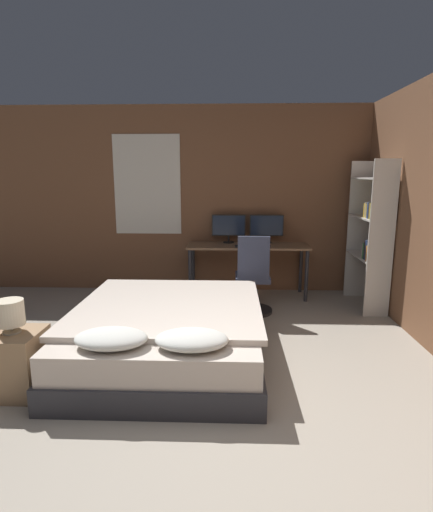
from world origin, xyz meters
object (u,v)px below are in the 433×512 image
object	(u,v)px
keyboard	(248,246)
monitor_left	(229,227)
office_chair	(252,283)
desk	(248,251)
nightstand	(15,363)
monitor_right	(267,227)
bed	(168,333)
bookshelf	(372,230)
computer_mouse	(268,246)
bedside_lamp	(10,313)

from	to	relation	value
keyboard	monitor_left	bearing A→B (deg)	127.60
office_chair	desk	bearing A→B (deg)	92.59
nightstand	keyboard	bearing A→B (deg)	52.20
monitor_right	office_chair	bearing A→B (deg)	-104.60
bed	monitor_left	distance (m)	2.40
monitor_left	bookshelf	bearing A→B (deg)	-19.67
bed	nightstand	xyz separation A→B (m)	(-1.12, -0.65, -0.00)
computer_mouse	bedside_lamp	bearing A→B (deg)	-131.48
computer_mouse	office_chair	bearing A→B (deg)	-112.87
monitor_right	bed	bearing A→B (deg)	-116.40
keyboard	nightstand	bearing A→B (deg)	-127.80
monitor_left	computer_mouse	world-z (taller)	monitor_left
desk	bookshelf	distance (m)	1.67
bed	bedside_lamp	bearing A→B (deg)	-149.93
monitor_left	keyboard	bearing A→B (deg)	-52.40
desk	keyboard	xyz separation A→B (m)	(0.00, -0.18, 0.10)
monitor_right	computer_mouse	distance (m)	0.42
monitor_left	monitor_right	world-z (taller)	same
office_chair	computer_mouse	bearing A→B (deg)	67.13
bookshelf	office_chair	bearing A→B (deg)	-169.95
bedside_lamp	computer_mouse	distance (m)	3.36
bed	monitor_right	world-z (taller)	monitor_right
nightstand	monitor_right	bearing A→B (deg)	52.23
bed	bedside_lamp	size ratio (longest dim) A/B	7.76
bed	computer_mouse	bearing A→B (deg)	59.44
bedside_lamp	bookshelf	xyz separation A→B (m)	(3.50, 2.22, 0.37)
keyboard	bookshelf	world-z (taller)	bookshelf
nightstand	keyboard	xyz separation A→B (m)	(1.95, 2.51, 0.51)
bookshelf	keyboard	bearing A→B (deg)	169.16
nightstand	bedside_lamp	size ratio (longest dim) A/B	1.92
monitor_right	bookshelf	distance (m)	1.44
nightstand	monitor_right	distance (m)	3.70
desk	office_chair	bearing A→B (deg)	-87.41
nightstand	computer_mouse	distance (m)	3.39
nightstand	desk	world-z (taller)	desk
computer_mouse	bookshelf	world-z (taller)	bookshelf
bed	office_chair	world-z (taller)	office_chair
monitor_right	computer_mouse	bearing A→B (deg)	-90.19
nightstand	office_chair	bearing A→B (deg)	44.47
bedside_lamp	office_chair	size ratio (longest dim) A/B	0.26
monitor_left	office_chair	xyz separation A→B (m)	(0.31, -0.92, -0.59)
bed	keyboard	world-z (taller)	keyboard
computer_mouse	office_chair	xyz separation A→B (m)	(-0.24, -0.57, -0.37)
desk	monitor_right	xyz separation A→B (m)	(0.27, 0.18, 0.33)
office_chair	monitor_right	bearing A→B (deg)	75.40
keyboard	bookshelf	xyz separation A→B (m)	(1.55, -0.30, 0.28)
monitor_left	computer_mouse	xyz separation A→B (m)	(0.55, -0.36, -0.22)
nightstand	bookshelf	xyz separation A→B (m)	(3.50, 2.22, 0.79)
keyboard	monitor_right	bearing A→B (deg)	52.40
bedside_lamp	computer_mouse	xyz separation A→B (m)	(2.22, 2.51, 0.10)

